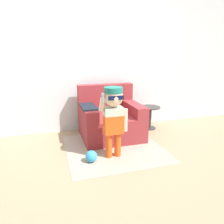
{
  "coord_description": "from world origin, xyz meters",
  "views": [
    {
      "loc": [
        -0.84,
        -3.29,
        1.47
      ],
      "look_at": [
        0.1,
        -0.19,
        0.56
      ],
      "focal_mm": 35.0,
      "sensor_mm": 36.0,
      "label": 1
    }
  ],
  "objects_px": {
    "armchair": "(110,120)",
    "person_child": "(113,112)",
    "toy_ball": "(91,156)",
    "side_table": "(150,115)"
  },
  "relations": [
    {
      "from": "armchair",
      "to": "side_table",
      "type": "relative_size",
      "value": 2.34
    },
    {
      "from": "person_child",
      "to": "toy_ball",
      "type": "distance_m",
      "value": 0.68
    },
    {
      "from": "toy_ball",
      "to": "side_table",
      "type": "bearing_deg",
      "value": 36.15
    },
    {
      "from": "person_child",
      "to": "toy_ball",
      "type": "bearing_deg",
      "value": -168.88
    },
    {
      "from": "armchair",
      "to": "person_child",
      "type": "xyz_separation_m",
      "value": [
        -0.17,
        -0.76,
        0.36
      ]
    },
    {
      "from": "side_table",
      "to": "armchair",
      "type": "bearing_deg",
      "value": -168.86
    },
    {
      "from": "toy_ball",
      "to": "armchair",
      "type": "bearing_deg",
      "value": 58.32
    },
    {
      "from": "person_child",
      "to": "toy_ball",
      "type": "xyz_separation_m",
      "value": [
        -0.34,
        -0.07,
        -0.59
      ]
    },
    {
      "from": "armchair",
      "to": "toy_ball",
      "type": "bearing_deg",
      "value": -121.68
    },
    {
      "from": "armchair",
      "to": "toy_ball",
      "type": "xyz_separation_m",
      "value": [
        -0.51,
        -0.83,
        -0.23
      ]
    }
  ]
}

